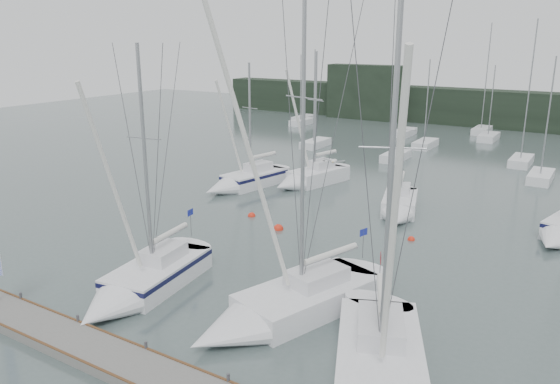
{
  "coord_description": "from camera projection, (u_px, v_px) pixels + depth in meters",
  "views": [
    {
      "loc": [
        12.3,
        -17.27,
        12.14
      ],
      "look_at": [
        -1.44,
        5.0,
        4.63
      ],
      "focal_mm": 35.0,
      "sensor_mm": 36.0,
      "label": 1
    }
  ],
  "objects": [
    {
      "name": "ground",
      "position": [
        248.0,
        326.0,
        23.69
      ],
      "size": [
        160.0,
        160.0,
        0.0
      ],
      "primitive_type": "plane",
      "color": "#4D5E5C",
      "rests_on": "ground"
    },
    {
      "name": "dock",
      "position": [
        168.0,
        382.0,
        19.55
      ],
      "size": [
        24.0,
        2.0,
        0.4
      ],
      "primitive_type": "cube",
      "color": "#61615D",
      "rests_on": "ground"
    },
    {
      "name": "far_treeline",
      "position": [
        510.0,
        110.0,
        73.72
      ],
      "size": [
        90.0,
        4.0,
        5.0
      ],
      "primitive_type": "cube",
      "color": "black",
      "rests_on": "ground"
    },
    {
      "name": "far_building_left",
      "position": [
        367.0,
        92.0,
        81.76
      ],
      "size": [
        12.0,
        3.0,
        8.0
      ],
      "primitive_type": "cube",
      "color": "black",
      "rests_on": "ground"
    },
    {
      "name": "mast_forest",
      "position": [
        517.0,
        152.0,
        57.05
      ],
      "size": [
        56.68,
        26.81,
        14.77
      ],
      "color": "silver",
      "rests_on": "ground"
    },
    {
      "name": "sailboat_near_left",
      "position": [
        138.0,
        286.0,
        26.21
      ],
      "size": [
        3.86,
        8.93,
        12.81
      ],
      "rotation": [
        0.0,
        0.0,
        0.13
      ],
      "color": "silver",
      "rests_on": "ground"
    },
    {
      "name": "sailboat_near_center",
      "position": [
        273.0,
        312.0,
        23.77
      ],
      "size": [
        6.03,
        10.17,
        16.52
      ],
      "rotation": [
        0.0,
        0.0,
        -0.33
      ],
      "color": "silver",
      "rests_on": "ground"
    },
    {
      "name": "sailboat_mid_a",
      "position": [
        242.0,
        182.0,
        44.86
      ],
      "size": [
        4.04,
        8.37,
        10.91
      ],
      "rotation": [
        0.0,
        0.0,
        -0.2
      ],
      "color": "silver",
      "rests_on": "ground"
    },
    {
      "name": "sailboat_mid_b",
      "position": [
        306.0,
        179.0,
        45.76
      ],
      "size": [
        4.33,
        7.66,
        11.76
      ],
      "rotation": [
        0.0,
        0.0,
        -0.27
      ],
      "color": "silver",
      "rests_on": "ground"
    },
    {
      "name": "sailboat_mid_c",
      "position": [
        399.0,
        208.0,
        38.11
      ],
      "size": [
        4.03,
        7.11,
        9.89
      ],
      "rotation": [
        0.0,
        0.0,
        0.28
      ],
      "color": "silver",
      "rests_on": "ground"
    },
    {
      "name": "buoy_a",
      "position": [
        278.0,
        229.0,
        35.56
      ],
      "size": [
        0.67,
        0.67,
        0.67
      ],
      "primitive_type": "sphere",
      "color": "red",
      "rests_on": "ground"
    },
    {
      "name": "buoy_b",
      "position": [
        411.0,
        240.0,
        33.71
      ],
      "size": [
        0.46,
        0.46,
        0.46
      ],
      "primitive_type": "sphere",
      "color": "red",
      "rests_on": "ground"
    },
    {
      "name": "buoy_c",
      "position": [
        252.0,
        216.0,
        38.15
      ],
      "size": [
        0.54,
        0.54,
        0.54
      ],
      "primitive_type": "sphere",
      "color": "red",
      "rests_on": "ground"
    },
    {
      "name": "seagull",
      "position": [
        334.0,
        161.0,
        22.88
      ],
      "size": [
        0.91,
        0.42,
        0.18
      ],
      "rotation": [
        0.0,
        0.0,
        0.15
      ],
      "color": "white",
      "rests_on": "ground"
    }
  ]
}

